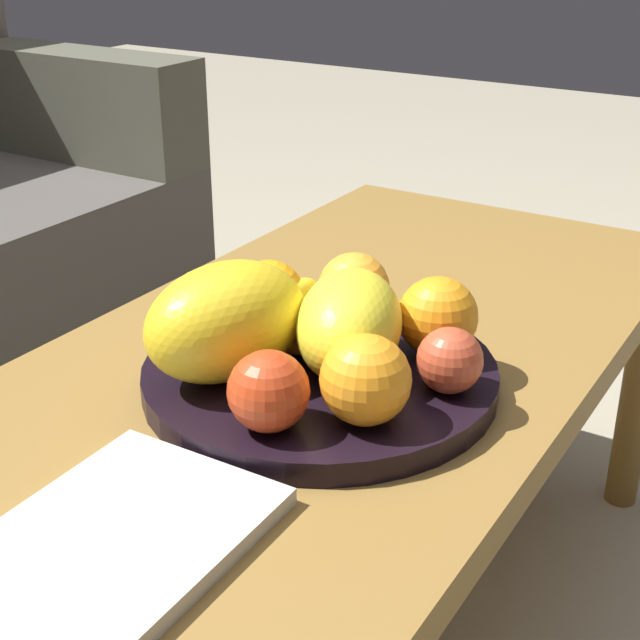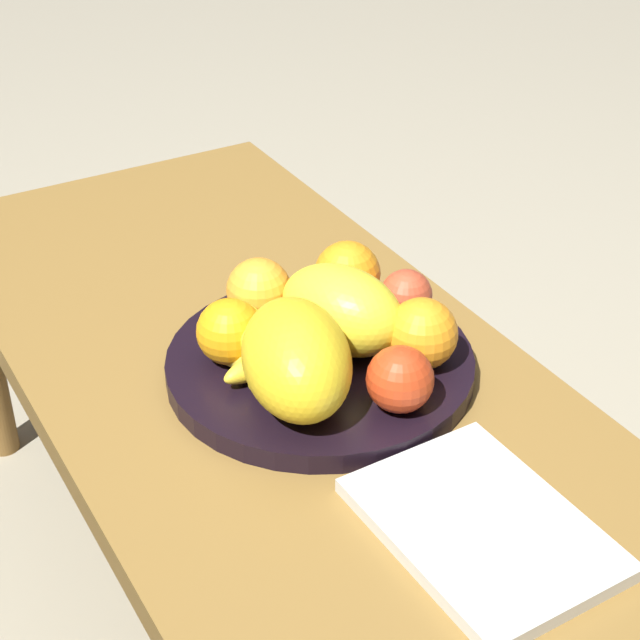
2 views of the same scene
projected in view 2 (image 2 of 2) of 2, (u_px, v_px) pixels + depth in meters
ground_plane at (286, 624)px, 1.48m from camera, size 8.00×8.00×0.00m
coffee_table at (280, 401)px, 1.27m from camera, size 1.26×0.55×0.45m
fruit_bowl at (320, 364)px, 1.23m from camera, size 0.36×0.36×0.03m
melon_large_front at (342, 310)px, 1.21m from camera, size 0.19×0.16×0.10m
melon_smaller_beside at (296, 359)px, 1.11m from camera, size 0.20×0.16×0.12m
orange_front at (347, 274)px, 1.30m from camera, size 0.08×0.08×0.08m
orange_left at (422, 334)px, 1.18m from camera, size 0.08×0.08×0.08m
orange_right at (259, 290)px, 1.27m from camera, size 0.08×0.08×0.08m
orange_back at (230, 332)px, 1.19m from camera, size 0.08×0.08×0.08m
apple_front at (400, 379)px, 1.12m from camera, size 0.07×0.07×0.07m
apple_right at (406, 295)px, 1.27m from camera, size 0.06×0.06×0.06m
banana_bunch at (265, 349)px, 1.18m from camera, size 0.17×0.16×0.06m
magazine at (482, 527)px, 1.00m from camera, size 0.25×0.18×0.02m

